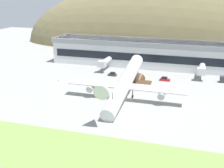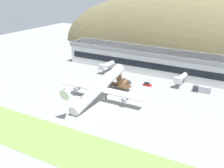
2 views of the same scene
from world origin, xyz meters
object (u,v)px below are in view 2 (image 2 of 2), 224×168
Objects in this scene: service_car_0 at (147,84)px; service_car_1 at (109,76)px; terminal_building at (153,60)px; cargo_airplane at (100,88)px; fuel_truck at (202,89)px; jetway_1 at (181,78)px; traffic_cone_0 at (64,78)px; jetway_0 at (106,65)px; service_car_2 at (127,82)px.

service_car_1 is (-22.57, 0.65, -0.01)m from service_car_0.
terminal_building is 2.22× the size of cargo_airplane.
cargo_airplane is 5.67× the size of fuel_truck.
cargo_airplane is 11.18× the size of service_car_0.
traffic_cone_0 is at bearing -159.11° from jetway_1.
fuel_truck is at bearing 11.46° from service_car_0.
fuel_truck is at bearing -13.48° from jetway_1.
jetway_0 is 40.33m from cargo_airplane.
terminal_building is at bearing 53.47° from service_car_1.
jetway_0 is 9.83m from service_car_1.
jetway_1 is 59.32m from traffic_cone_0.
jetway_1 is at bearing 23.47° from service_car_2.
service_car_2 is at bearing 18.91° from traffic_cone_0.
service_car_2 is (-0.58, 25.26, -5.15)m from cargo_airplane.
terminal_building is 25.98m from jetway_0.
traffic_cone_0 is (-31.67, -10.85, -0.37)m from service_car_2.
service_car_0 is at bearing -1.64° from service_car_1.
jetway_0 is 2.90× the size of service_car_0.
jetway_0 is at bearing 130.30° from service_car_1.
jetway_0 is at bearing -146.95° from terminal_building.
terminal_building is at bearing 33.05° from jetway_0.
cargo_airplane is 12.48× the size of service_car_1.
fuel_truck is at bearing -27.15° from terminal_building.
fuel_truck is (32.38, -16.60, -5.75)m from terminal_building.
jetway_1 is at bearing 166.52° from fuel_truck.
traffic_cone_0 is at bearing -134.59° from terminal_building.
terminal_building is 8.57× the size of jetway_0.
cargo_airplane is 12.08× the size of service_car_2.
service_car_1 is 6.43× the size of traffic_cone_0.
jetway_1 is at bearing 29.64° from service_car_0.
cargo_airplane is 31.70m from service_car_1.
jetway_0 is at bearing 164.91° from service_car_0.
cargo_airplane is at bearing -24.07° from traffic_cone_0.
service_car_1 is at bearing -49.70° from jetway_0.
service_car_0 is 22.58m from service_car_1.
terminal_building reaches higher than jetway_1.
jetway_0 and jetway_1 have the same top height.
service_car_2 is (-9.72, -2.34, -0.01)m from service_car_0.
terminal_building is 25.23m from jetway_1.
jetway_0 is at bearing 58.42° from traffic_cone_0.
service_car_0 is (6.94, -21.76, -6.52)m from terminal_building.
cargo_airplane reaches higher than terminal_building.
cargo_airplane is at bearing -61.19° from jetway_0.
terminal_building is 49.43m from cargo_airplane.
service_car_1 reaches higher than service_car_2.
fuel_truck is 14.15× the size of traffic_cone_0.
service_car_1 is (5.98, -7.05, -3.34)m from jetway_0.
service_car_1 is at bearing -168.73° from jetway_1.
jetway_1 is at bearing 0.30° from jetway_0.
jetway_0 is 3.23× the size of service_car_1.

